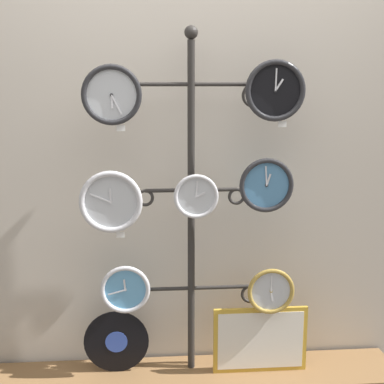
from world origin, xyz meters
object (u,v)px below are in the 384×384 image
Objects in this scene: clock_top_right at (275,91)px; picture_frame at (260,340)px; clock_middle_center at (196,196)px; clock_top_left at (112,95)px; clock_bottom_right at (271,291)px; clock_bottom_left at (125,289)px; display_stand at (191,265)px; vinyl_record at (116,342)px; clock_middle_right at (266,185)px; clock_middle_left at (111,202)px.

clock_top_right is 1.29m from picture_frame.
clock_top_right is 1.32× the size of clock_middle_center.
clock_top_left reaches higher than clock_bottom_right.
clock_top_left reaches higher than picture_frame.
clock_bottom_left is at bearing 179.27° from clock_top_right.
display_stand reaches higher than clock_bottom_right.
clock_middle_right is at bearing -4.53° from vinyl_record.
display_stand reaches higher than clock_top_left.
picture_frame is at bearing -4.14° from vinyl_record.
clock_bottom_right is at bearing -6.08° from vinyl_record.
clock_middle_left is 1.39× the size of clock_middle_center.
clock_middle_right reaches higher than clock_bottom_right.
clock_middle_center reaches higher than clock_bottom_right.
clock_bottom_right is at bearing -1.61° from clock_middle_center.
display_stand is 5.98× the size of clock_middle_left.
clock_top_left is 1.03× the size of clock_middle_right.
clock_top_left is at bearing -166.47° from display_stand.
clock_top_left is 0.77m from clock_top_right.
clock_bottom_left is at bearing 178.91° from clock_middle_center.
clock_bottom_left is 0.73× the size of vinyl_record.
clock_middle_right is 0.80× the size of vinyl_record.
clock_bottom_right reaches higher than picture_frame.
clock_top_right reaches higher than clock_middle_right.
clock_middle_center reaches higher than clock_bottom_left.
vinyl_record is at bearing 89.53° from clock_middle_left.
vinyl_record is 0.76m from picture_frame.
picture_frame is (0.76, 0.02, -0.76)m from clock_middle_left.
clock_top_right is at bearing -0.18° from clock_top_left.
clock_bottom_left reaches higher than clock_bottom_right.
display_stand reaches higher than clock_bottom_left.
clock_bottom_right is at bearing -0.52° from clock_middle_left.
clock_top_left is at bearing -76.78° from vinyl_record.
picture_frame is (0.34, 0.02, -0.78)m from clock_middle_center.
clock_middle_center is 0.81× the size of clock_middle_right.
clock_top_right reaches higher than clock_bottom_right.
clock_middle_center is 0.59m from clock_bottom_left.
clock_top_right is 1.01m from clock_bottom_right.
clock_middle_center is 0.91× the size of clock_bottom_right.
display_stand is 8.30× the size of clock_middle_center.
clock_top_left is at bearing -170.21° from clock_bottom_left.
clock_middle_right is (0.37, -0.08, 0.43)m from display_stand.
vinyl_record is (-0.40, -0.02, -0.41)m from display_stand.
clock_bottom_right is at bearing -0.78° from clock_top_left.
clock_top_left is 0.96m from clock_bottom_left.
clock_middle_left is at bearing -179.51° from clock_middle_center.
clock_middle_center is 0.35m from clock_middle_right.
clock_top_right is (0.39, -0.09, 0.89)m from display_stand.
clock_top_right reaches higher than clock_middle_left.
clock_middle_left is 1.07m from picture_frame.
clock_middle_right is (0.75, 0.01, -0.44)m from clock_top_left.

